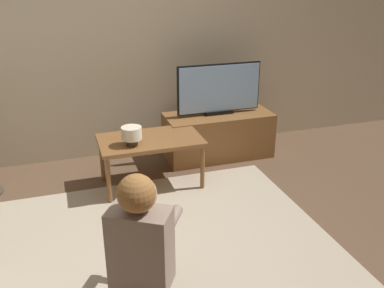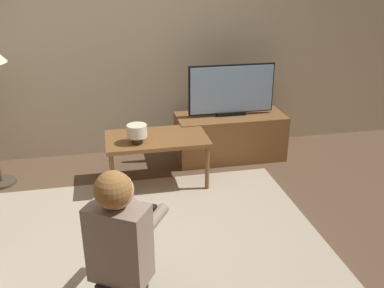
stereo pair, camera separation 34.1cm
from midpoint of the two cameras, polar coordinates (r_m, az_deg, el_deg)
ground_plane at (r=3.25m, az=-9.25°, el=-14.43°), size 10.00×10.00×0.00m
wall_back at (r=4.57m, az=-14.37°, el=13.86°), size 10.00×0.06×2.60m
rug at (r=3.25m, az=-9.26°, el=-14.32°), size 2.80×2.21×0.02m
tv_stand at (r=4.64m, az=1.41°, el=1.14°), size 1.15×0.48×0.49m
tv at (r=4.48m, az=1.46°, el=7.31°), size 0.91×0.08×0.54m
coffee_table at (r=3.98m, az=-8.03°, el=0.04°), size 0.94×0.56×0.48m
person_kneeling at (r=2.47m, az=-11.01°, el=-13.84°), size 0.61×0.78×0.94m
table_lamp at (r=3.80m, az=-10.61°, el=1.23°), size 0.18×0.18×0.17m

